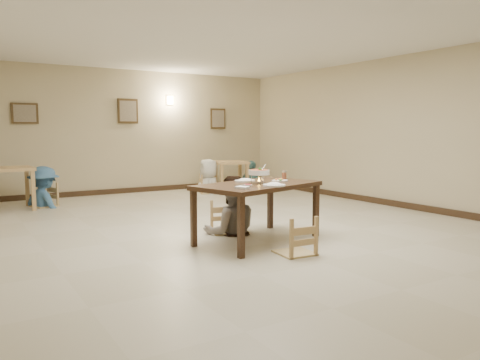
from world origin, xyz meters
TOP-DOWN VIEW (x-y plane):
  - floor at (0.00, 0.00)m, footprint 10.00×10.00m
  - ceiling at (0.00, 0.00)m, footprint 10.00×10.00m
  - wall_back at (0.00, 5.00)m, footprint 10.00×0.00m
  - wall_right at (4.00, 0.00)m, footprint 0.00×10.00m
  - baseboard_back at (0.00, 4.97)m, footprint 8.00×0.06m
  - baseboard_right at (3.97, 0.00)m, footprint 0.06×10.00m
  - picture_a at (-2.20, 4.96)m, footprint 0.55×0.04m
  - picture_b at (0.10, 4.96)m, footprint 0.50×0.04m
  - picture_c at (2.60, 4.96)m, footprint 0.45×0.04m
  - wall_sconce at (1.20, 4.96)m, footprint 0.16×0.05m
  - main_table at (-0.05, -0.94)m, footprint 1.92×1.40m
  - chair_far at (-0.15, -0.21)m, footprint 0.41×0.41m
  - chair_near at (-0.04, -1.74)m, footprint 0.43×0.43m
  - main_diner at (-0.10, -0.30)m, footprint 1.00×0.89m
  - curry_warmer at (-0.04, -0.95)m, footprint 0.32×0.29m
  - rice_plate_far at (-0.09, -0.67)m, footprint 0.31×0.31m
  - rice_plate_near at (-0.05, -1.31)m, footprint 0.30×0.30m
  - fried_plate at (0.34, -0.91)m, footprint 0.25×0.25m
  - chili_dish at (-0.33, -1.11)m, footprint 0.11×0.11m
  - napkin_cutlery at (-0.55, -1.33)m, footprint 0.20×0.25m
  - drink_glass at (0.55, -0.73)m, footprint 0.07×0.07m
  - bg_table_left at (-2.67, 3.73)m, footprint 0.85×0.85m
  - bg_table_right at (2.32, 3.80)m, footprint 0.95×0.95m
  - bg_chair_lr at (-2.06, 3.81)m, footprint 0.42×0.42m
  - bg_chair_rl at (1.72, 3.87)m, footprint 0.41×0.41m
  - bg_chair_rr at (2.93, 3.80)m, footprint 0.51×0.51m
  - bg_diner_b at (-2.06, 3.81)m, footprint 1.03×1.21m
  - bg_diner_c at (1.72, 3.87)m, footprint 0.73×0.93m
  - bg_diner_d at (2.93, 3.80)m, footprint 0.52×0.95m

SIDE VIEW (x-z plane):
  - floor at x=0.00m, z-range 0.00..0.00m
  - baseboard_back at x=0.00m, z-range 0.00..0.12m
  - baseboard_right at x=3.97m, z-range 0.00..0.12m
  - chair_far at x=-0.15m, z-range 0.00..0.87m
  - bg_chair_rl at x=1.72m, z-range 0.00..0.88m
  - bg_chair_lr at x=-2.06m, z-range 0.00..0.90m
  - chair_near at x=-0.04m, z-range 0.00..0.91m
  - bg_chair_rr at x=2.93m, z-range 0.00..1.09m
  - bg_table_right at x=2.32m, z-range 0.25..1.02m
  - bg_table_left at x=-2.67m, z-range 0.27..1.10m
  - main_table at x=-0.05m, z-range 0.32..1.13m
  - bg_diner_d at x=2.93m, z-range 0.00..1.53m
  - bg_diner_b at x=-2.06m, z-range 0.00..1.63m
  - chili_dish at x=-0.33m, z-range 0.81..0.83m
  - napkin_cutlery at x=-0.55m, z-range 0.81..0.84m
  - rice_plate_near at x=-0.05m, z-range 0.79..0.85m
  - rice_plate_far at x=-0.09m, z-range 0.79..0.86m
  - fried_plate at x=0.34m, z-range 0.80..0.85m
  - bg_diner_c at x=1.72m, z-range 0.00..1.68m
  - main_diner at x=-0.10m, z-range 0.00..1.72m
  - drink_glass at x=0.55m, z-range 0.80..0.94m
  - curry_warmer at x=-0.04m, z-range 0.83..1.09m
  - wall_back at x=0.00m, z-range -3.50..6.50m
  - wall_right at x=4.00m, z-range -3.50..6.50m
  - picture_c at x=2.60m, z-range 1.57..2.12m
  - picture_a at x=-2.20m, z-range 1.67..2.12m
  - picture_b at x=0.10m, z-range 1.70..2.30m
  - wall_sconce at x=1.20m, z-range 2.19..2.41m
  - ceiling at x=0.00m, z-range 3.00..3.00m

